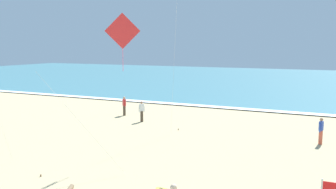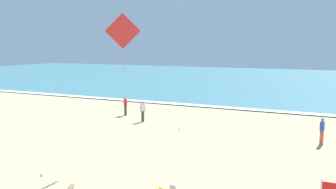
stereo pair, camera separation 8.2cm
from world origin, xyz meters
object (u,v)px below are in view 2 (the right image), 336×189
at_px(bystander_red_top, 125,106).
at_px(bystander_blue_top, 322,131).
at_px(bystander_white_top, 143,111).
at_px(kite_diamond_scarlet_close, 121,34).

bearing_deg(bystander_red_top, bystander_blue_top, -10.02).
bearing_deg(bystander_red_top, bystander_white_top, -31.86).
xyz_separation_m(kite_diamond_scarlet_close, bystander_blue_top, (7.78, 9.40, -5.47)).
distance_m(kite_diamond_scarlet_close, bystander_red_top, 15.25).
relative_size(bystander_blue_top, bystander_red_top, 1.00).
height_order(kite_diamond_scarlet_close, bystander_white_top, kite_diamond_scarlet_close).
relative_size(kite_diamond_scarlet_close, bystander_white_top, 4.52).
height_order(kite_diamond_scarlet_close, bystander_red_top, kite_diamond_scarlet_close).
height_order(bystander_blue_top, bystander_white_top, same).
bearing_deg(bystander_red_top, kite_diamond_scarlet_close, -58.22).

